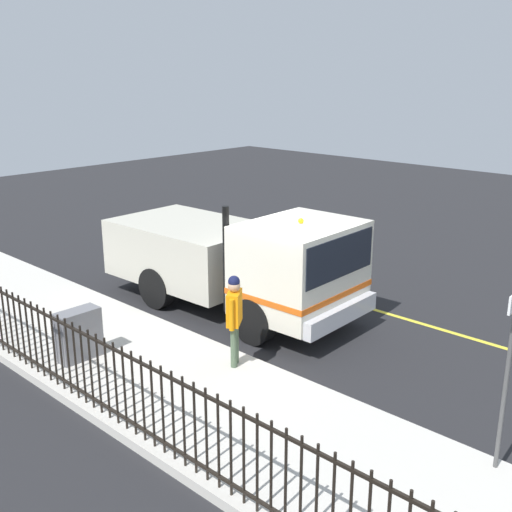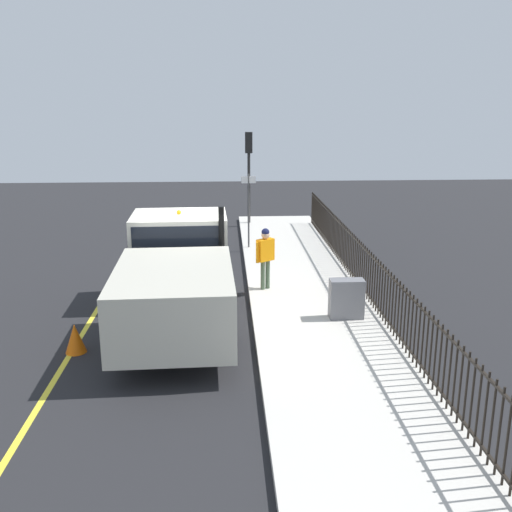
{
  "view_description": "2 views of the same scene",
  "coord_description": "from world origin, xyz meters",
  "px_view_note": "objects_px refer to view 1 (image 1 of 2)",
  "views": [
    {
      "loc": [
        9.19,
        7.72,
        5.27
      ],
      "look_at": [
        0.33,
        -0.55,
        1.64
      ],
      "focal_mm": 43.58,
      "sensor_mm": 36.0,
      "label": 1
    },
    {
      "loc": [
        0.91,
        -14.5,
        5.12
      ],
      "look_at": [
        1.66,
        -0.81,
        1.43
      ],
      "focal_mm": 40.3,
      "sensor_mm": 36.0,
      "label": 2
    }
  ],
  "objects_px": {
    "worker_standing": "(234,311)",
    "traffic_cone": "(253,264)",
    "utility_cabinet": "(79,335)",
    "street_sign": "(509,359)",
    "work_truck": "(244,258)"
  },
  "relations": [
    {
      "from": "worker_standing",
      "to": "traffic_cone",
      "type": "distance_m",
      "value": 5.63
    },
    {
      "from": "traffic_cone",
      "to": "worker_standing",
      "type": "bearing_deg",
      "value": 40.02
    },
    {
      "from": "work_truck",
      "to": "traffic_cone",
      "type": "bearing_deg",
      "value": -142.84
    },
    {
      "from": "worker_standing",
      "to": "street_sign",
      "type": "bearing_deg",
      "value": -122.07
    },
    {
      "from": "traffic_cone",
      "to": "street_sign",
      "type": "xyz_separation_m",
      "value": [
        4.01,
        8.28,
        1.44
      ]
    },
    {
      "from": "work_truck",
      "to": "worker_standing",
      "type": "relative_size",
      "value": 3.73
    },
    {
      "from": "worker_standing",
      "to": "traffic_cone",
      "type": "xyz_separation_m",
      "value": [
        -4.26,
        -3.58,
        -0.88
      ]
    },
    {
      "from": "traffic_cone",
      "to": "work_truck",
      "type": "bearing_deg",
      "value": 39.02
    },
    {
      "from": "traffic_cone",
      "to": "utility_cabinet",
      "type": "bearing_deg",
      "value": 12.14
    },
    {
      "from": "work_truck",
      "to": "traffic_cone",
      "type": "distance_m",
      "value": 2.82
    },
    {
      "from": "street_sign",
      "to": "traffic_cone",
      "type": "bearing_deg",
      "value": -115.83
    },
    {
      "from": "utility_cabinet",
      "to": "traffic_cone",
      "type": "relative_size",
      "value": 1.49
    },
    {
      "from": "work_truck",
      "to": "traffic_cone",
      "type": "relative_size",
      "value": 10.04
    },
    {
      "from": "utility_cabinet",
      "to": "street_sign",
      "type": "bearing_deg",
      "value": 106.09
    },
    {
      "from": "worker_standing",
      "to": "utility_cabinet",
      "type": "xyz_separation_m",
      "value": [
        1.76,
        -2.28,
        -0.57
      ]
    }
  ]
}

